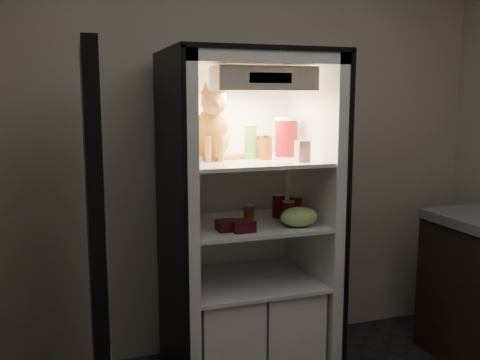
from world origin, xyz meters
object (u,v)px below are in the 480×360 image
object	(u,v)px
soda_can_c	(288,212)
condiment_jar	(249,212)
soda_can_a	(279,206)
berry_box_right	(242,226)
grape_bag	(299,217)
parmesan_shaker	(251,142)
tabby_cat	(212,131)
refrigerator	(245,245)
salsa_jar	(266,147)
pepper_jar	(286,137)
berry_box_left	(227,225)
cream_carton	(302,151)
soda_can_b	(296,208)
mayo_tub	(256,147)

from	to	relation	value
soda_can_c	condiment_jar	distance (m)	0.24
soda_can_a	berry_box_right	size ratio (longest dim) A/B	1.18
grape_bag	condiment_jar	bearing A→B (deg)	125.71
parmesan_shaker	soda_can_c	xyz separation A→B (m)	(0.18, -0.12, -0.38)
tabby_cat	soda_can_c	bearing A→B (deg)	-15.88
refrigerator	soda_can_a	distance (m)	0.29
salsa_jar	condiment_jar	xyz separation A→B (m)	(-0.06, 0.09, -0.38)
tabby_cat	pepper_jar	xyz separation A→B (m)	(0.45, 0.01, -0.04)
berry_box_left	tabby_cat	bearing A→B (deg)	93.69
refrigerator	condiment_jar	size ratio (longest dim) A/B	23.07
tabby_cat	berry_box_right	size ratio (longest dim) A/B	3.69
cream_carton	condiment_jar	size ratio (longest dim) A/B	1.36
condiment_jar	grape_bag	distance (m)	0.33
tabby_cat	grape_bag	size ratio (longest dim) A/B	1.99
grape_bag	berry_box_right	distance (m)	0.32
soda_can_b	soda_can_a	bearing A→B (deg)	136.68
pepper_jar	grape_bag	size ratio (longest dim) A/B	1.06
refrigerator	berry_box_right	world-z (taller)	refrigerator
mayo_tub	pepper_jar	xyz separation A→B (m)	(0.19, 0.01, 0.05)
salsa_jar	cream_carton	world-z (taller)	salsa_jar
refrigerator	grape_bag	world-z (taller)	refrigerator
berry_box_right	soda_can_a	bearing A→B (deg)	37.82
tabby_cat	parmesan_shaker	bearing A→B (deg)	-6.22
condiment_jar	soda_can_a	bearing A→B (deg)	-9.67
parmesan_shaker	cream_carton	size ratio (longest dim) A/B	1.68
berry_box_right	soda_can_b	bearing A→B (deg)	23.55
soda_can_c	condiment_jar	bearing A→B (deg)	134.82
refrigerator	tabby_cat	bearing A→B (deg)	173.32
parmesan_shaker	berry_box_right	size ratio (longest dim) A/B	1.62
refrigerator	soda_can_b	world-z (taller)	refrigerator
salsa_jar	soda_can_a	bearing A→B (deg)	30.05
parmesan_shaker	pepper_jar	size ratio (longest dim) A/B	0.83
refrigerator	cream_carton	size ratio (longest dim) A/B	16.99
cream_carton	grape_bag	world-z (taller)	cream_carton
cream_carton	soda_can_a	bearing A→B (deg)	98.94
soda_can_c	berry_box_right	distance (m)	0.32
mayo_tub	salsa_jar	size ratio (longest dim) A/B	0.93
soda_can_c	salsa_jar	bearing A→B (deg)	143.67
parmesan_shaker	berry_box_left	xyz separation A→B (m)	(-0.19, -0.17, -0.42)
tabby_cat	parmesan_shaker	size ratio (longest dim) A/B	2.27
parmesan_shaker	grape_bag	world-z (taller)	parmesan_shaker
berry_box_right	grape_bag	bearing A→B (deg)	-0.16
pepper_jar	soda_can_b	xyz separation A→B (m)	(0.01, -0.11, -0.40)
soda_can_a	pepper_jar	bearing A→B (deg)	35.28
refrigerator	soda_can_c	bearing A→B (deg)	-37.69
berry_box_left	soda_can_b	bearing A→B (deg)	15.50
refrigerator	salsa_jar	distance (m)	0.58
condiment_jar	mayo_tub	bearing A→B (deg)	11.28
tabby_cat	berry_box_right	bearing A→B (deg)	-64.11
soda_can_b	soda_can_c	bearing A→B (deg)	-137.52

